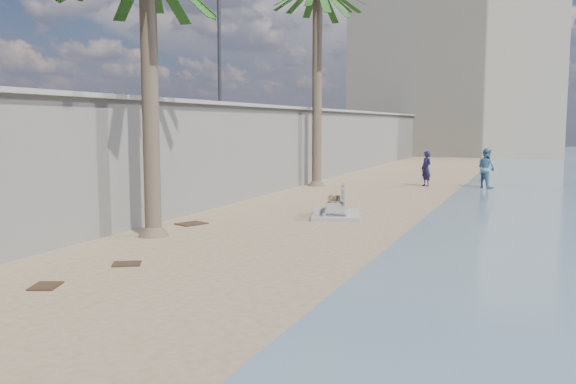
# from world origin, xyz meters

# --- Properties ---
(ground_plane) EXTENTS (140.00, 140.00, 0.00)m
(ground_plane) POSITION_xyz_m (0.00, 0.00, 0.00)
(ground_plane) COLOR #8E7357
(seawall) EXTENTS (0.45, 70.00, 3.50)m
(seawall) POSITION_xyz_m (-5.20, 20.00, 1.75)
(seawall) COLOR gray
(seawall) RESTS_ON ground_plane
(wall_cap) EXTENTS (0.80, 70.00, 0.12)m
(wall_cap) POSITION_xyz_m (-5.20, 20.00, 3.55)
(wall_cap) COLOR gray
(wall_cap) RESTS_ON seawall
(end_building) EXTENTS (18.00, 12.00, 14.00)m
(end_building) POSITION_xyz_m (-2.00, 52.00, 7.00)
(end_building) COLOR #B7AA93
(end_building) RESTS_ON ground_plane
(bench_far) EXTENTS (1.98, 2.43, 0.88)m
(bench_far) POSITION_xyz_m (-0.61, 11.17, 0.39)
(bench_far) COLOR gray
(bench_far) RESTS_ON ground_plane
(streetlight) EXTENTS (0.28, 0.28, 5.12)m
(streetlight) POSITION_xyz_m (-5.10, 12.00, 6.64)
(streetlight) COLOR #2D2D33
(streetlight) RESTS_ON wall_cap
(person_a) EXTENTS (0.80, 0.79, 1.86)m
(person_a) POSITION_xyz_m (0.40, 21.37, 0.93)
(person_a) COLOR #171335
(person_a) RESTS_ON ground_plane
(person_b) EXTENTS (1.19, 1.17, 1.96)m
(person_b) POSITION_xyz_m (3.00, 21.61, 0.98)
(person_b) COLOR #456D90
(person_b) RESTS_ON ground_plane
(debris_b) EXTENTS (0.63, 0.69, 0.03)m
(debris_b) POSITION_xyz_m (-2.82, 1.39, 0.01)
(debris_b) COLOR #382616
(debris_b) RESTS_ON ground_plane
(debris_c) EXTENTS (0.88, 0.96, 0.03)m
(debris_c) POSITION_xyz_m (-3.98, 8.17, 0.01)
(debris_c) COLOR #382616
(debris_c) RESTS_ON ground_plane
(debris_d) EXTENTS (0.71, 0.68, 0.03)m
(debris_d) POSITION_xyz_m (-2.56, 3.34, 0.01)
(debris_d) COLOR #382616
(debris_d) RESTS_ON ground_plane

